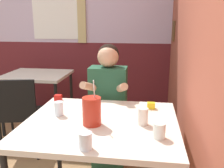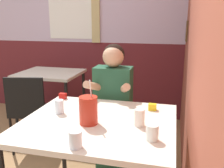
{
  "view_description": "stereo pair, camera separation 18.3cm",
  "coord_description": "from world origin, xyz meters",
  "px_view_note": "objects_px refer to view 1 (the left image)",
  "views": [
    {
      "loc": [
        1.05,
        -1.3,
        1.43
      ],
      "look_at": [
        0.8,
        0.46,
        0.97
      ],
      "focal_mm": 40.0,
      "sensor_mm": 36.0,
      "label": 1
    },
    {
      "loc": [
        1.23,
        -1.26,
        1.43
      ],
      "look_at": [
        0.8,
        0.46,
        0.97
      ],
      "focal_mm": 40.0,
      "sensor_mm": 36.0,
      "label": 2
    }
  ],
  "objects_px": {
    "chair_near_window": "(20,111)",
    "cocktail_pitcher": "(92,111)",
    "main_table": "(101,129)",
    "background_table": "(37,80)",
    "person_seated": "(108,107)"
  },
  "relations": [
    {
      "from": "chair_near_window",
      "to": "cocktail_pitcher",
      "type": "height_order",
      "value": "cocktail_pitcher"
    },
    {
      "from": "chair_near_window",
      "to": "main_table",
      "type": "bearing_deg",
      "value": -47.23
    },
    {
      "from": "background_table",
      "to": "chair_near_window",
      "type": "height_order",
      "value": "chair_near_window"
    },
    {
      "from": "cocktail_pitcher",
      "to": "person_seated",
      "type": "bearing_deg",
      "value": 90.06
    },
    {
      "from": "chair_near_window",
      "to": "person_seated",
      "type": "height_order",
      "value": "person_seated"
    },
    {
      "from": "main_table",
      "to": "background_table",
      "type": "xyz_separation_m",
      "value": [
        -1.11,
        1.4,
        -0.03
      ]
    },
    {
      "from": "background_table",
      "to": "cocktail_pitcher",
      "type": "height_order",
      "value": "cocktail_pitcher"
    },
    {
      "from": "main_table",
      "to": "background_table",
      "type": "relative_size",
      "value": 1.31
    },
    {
      "from": "main_table",
      "to": "background_table",
      "type": "distance_m",
      "value": 1.79
    },
    {
      "from": "person_seated",
      "to": "cocktail_pitcher",
      "type": "xyz_separation_m",
      "value": [
        0.0,
        -0.69,
        0.21
      ]
    },
    {
      "from": "cocktail_pitcher",
      "to": "chair_near_window",
      "type": "bearing_deg",
      "value": 140.8
    },
    {
      "from": "chair_near_window",
      "to": "person_seated",
      "type": "bearing_deg",
      "value": -17.05
    },
    {
      "from": "chair_near_window",
      "to": "background_table",
      "type": "bearing_deg",
      "value": 87.04
    },
    {
      "from": "background_table",
      "to": "cocktail_pitcher",
      "type": "relative_size",
      "value": 2.59
    },
    {
      "from": "main_table",
      "to": "cocktail_pitcher",
      "type": "xyz_separation_m",
      "value": [
        -0.05,
        -0.07,
        0.16
      ]
    }
  ]
}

